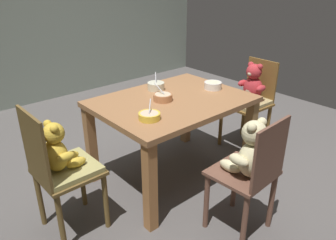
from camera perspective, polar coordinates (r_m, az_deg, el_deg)
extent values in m
cube|color=#55514F|center=(2.93, 0.65, -9.83)|extent=(5.20, 5.20, 0.04)
cube|color=#966640|center=(2.60, 0.73, 3.24)|extent=(1.18, 0.88, 0.04)
cube|color=#A46A3C|center=(2.20, -3.14, -11.68)|extent=(0.07, 0.07, 0.67)
cube|color=#9C723F|center=(2.89, 13.97, -3.01)|extent=(0.07, 0.07, 0.67)
cube|color=#A26D40|center=(2.76, -13.21, -4.21)|extent=(0.07, 0.07, 0.67)
cube|color=#A07146|center=(3.34, 3.16, 1.55)|extent=(0.07, 0.07, 0.67)
cube|color=brown|center=(3.30, 13.47, 2.62)|extent=(0.43, 0.38, 0.02)
cube|color=brown|center=(3.38, 15.94, 6.73)|extent=(0.03, 0.34, 0.40)
cylinder|color=brown|center=(3.35, 9.15, -0.89)|extent=(0.04, 0.04, 0.43)
cylinder|color=brown|center=(3.18, 13.24, -2.72)|extent=(0.04, 0.04, 0.43)
cylinder|color=brown|center=(3.60, 12.99, 0.65)|extent=(0.04, 0.04, 0.43)
cylinder|color=brown|center=(3.44, 16.95, -0.96)|extent=(0.04, 0.04, 0.43)
cube|color=tan|center=(3.29, 13.52, 3.08)|extent=(0.40, 0.35, 0.04)
ellipsoid|color=#B42F35|center=(3.30, 14.53, 5.43)|extent=(0.17, 0.20, 0.22)
ellipsoid|color=beige|center=(3.27, 13.94, 5.07)|extent=(0.06, 0.11, 0.13)
sphere|color=#B42F35|center=(3.25, 14.72, 8.16)|extent=(0.15, 0.15, 0.15)
ellipsoid|color=beige|center=(3.21, 14.13, 7.82)|extent=(0.05, 0.06, 0.04)
sphere|color=#B42F35|center=(3.27, 14.21, 9.33)|extent=(0.06, 0.06, 0.06)
sphere|color=#B42F35|center=(3.21, 15.67, 8.90)|extent=(0.06, 0.06, 0.06)
ellipsoid|color=#B42F35|center=(3.34, 12.85, 6.30)|extent=(0.13, 0.07, 0.06)
ellipsoid|color=#B42F35|center=(3.22, 15.84, 5.29)|extent=(0.13, 0.07, 0.06)
ellipsoid|color=#B42F35|center=(3.27, 12.43, 4.02)|extent=(0.15, 0.07, 0.07)
ellipsoid|color=#B42F35|center=(3.21, 13.88, 3.49)|extent=(0.15, 0.07, 0.07)
cube|color=brown|center=(2.20, 12.78, -8.91)|extent=(0.40, 0.38, 0.02)
cube|color=brown|center=(2.02, 17.35, -5.71)|extent=(0.35, 0.04, 0.40)
cylinder|color=brown|center=(2.51, 11.52, -10.47)|extent=(0.04, 0.04, 0.43)
cylinder|color=brown|center=(2.29, 6.71, -13.83)|extent=(0.04, 0.04, 0.43)
cylinder|color=brown|center=(2.39, 17.57, -13.20)|extent=(0.04, 0.04, 0.43)
cylinder|color=brown|center=(2.16, 13.13, -17.15)|extent=(0.04, 0.04, 0.43)
ellipsoid|color=beige|center=(2.11, 14.53, -6.60)|extent=(0.21, 0.18, 0.24)
ellipsoid|color=#D3B68F|center=(2.14, 13.22, -6.34)|extent=(0.12, 0.07, 0.14)
sphere|color=beige|center=(2.03, 14.81, -2.22)|extent=(0.16, 0.16, 0.16)
ellipsoid|color=#D3B68F|center=(2.06, 13.46, -2.02)|extent=(0.06, 0.06, 0.05)
sphere|color=beige|center=(2.04, 16.03, -0.36)|extent=(0.06, 0.06, 0.06)
sphere|color=beige|center=(1.96, 14.38, -1.29)|extent=(0.06, 0.06, 0.06)
ellipsoid|color=beige|center=(2.19, 15.68, -4.57)|extent=(0.07, 0.14, 0.07)
ellipsoid|color=beige|center=(2.02, 12.21, -6.86)|extent=(0.07, 0.14, 0.07)
ellipsoid|color=beige|center=(2.24, 12.44, -6.76)|extent=(0.08, 0.16, 0.07)
ellipsoid|color=beige|center=(2.16, 10.73, -7.88)|extent=(0.08, 0.16, 0.07)
cube|color=brown|center=(2.25, -16.92, -8.60)|extent=(0.39, 0.39, 0.02)
cube|color=brown|center=(2.08, -22.16, -4.68)|extent=(0.02, 0.35, 0.45)
cylinder|color=brown|center=(2.32, -10.77, -13.69)|extent=(0.04, 0.04, 0.43)
cylinder|color=brown|center=(2.55, -14.69, -10.12)|extent=(0.04, 0.04, 0.43)
cylinder|color=brown|center=(2.22, -18.09, -16.70)|extent=(0.04, 0.04, 0.43)
cylinder|color=brown|center=(2.46, -21.38, -12.60)|extent=(0.04, 0.04, 0.43)
cube|color=tan|center=(2.24, -17.01, -7.98)|extent=(0.35, 0.36, 0.04)
ellipsoid|color=gold|center=(2.16, -18.97, -5.86)|extent=(0.15, 0.18, 0.20)
ellipsoid|color=beige|center=(2.18, -17.78, -5.70)|extent=(0.05, 0.10, 0.12)
sphere|color=gold|center=(2.09, -19.28, -2.19)|extent=(0.13, 0.13, 0.13)
ellipsoid|color=beige|center=(2.11, -18.11, -2.06)|extent=(0.05, 0.05, 0.04)
sphere|color=gold|center=(2.03, -19.20, -1.46)|extent=(0.05, 0.05, 0.05)
sphere|color=gold|center=(2.11, -20.22, -0.63)|extent=(0.05, 0.05, 0.05)
ellipsoid|color=gold|center=(2.07, -17.37, -6.15)|extent=(0.12, 0.06, 0.06)
ellipsoid|color=gold|center=(2.23, -19.60, -4.11)|extent=(0.12, 0.06, 0.06)
ellipsoid|color=gold|center=(2.19, -15.66, -7.10)|extent=(0.13, 0.06, 0.06)
ellipsoid|color=gold|center=(2.26, -16.80, -6.10)|extent=(0.13, 0.06, 0.06)
cylinder|color=beige|center=(2.79, -2.10, 5.90)|extent=(0.14, 0.14, 0.06)
cylinder|color=beige|center=(2.80, -2.10, 5.37)|extent=(0.08, 0.08, 0.01)
cylinder|color=beige|center=(2.78, -2.11, 6.44)|extent=(0.12, 0.12, 0.01)
cylinder|color=#BCBCC1|center=(2.80, -2.15, 7.40)|extent=(0.07, 0.08, 0.07)
ellipsoid|color=#BCBCC1|center=(2.77, -2.10, 6.27)|extent=(0.04, 0.04, 0.01)
cylinder|color=white|center=(2.84, 7.81, 5.98)|extent=(0.15, 0.15, 0.06)
cylinder|color=white|center=(2.85, 7.78, 5.51)|extent=(0.08, 0.08, 0.01)
cylinder|color=beige|center=(2.83, 7.83, 6.44)|extent=(0.12, 0.12, 0.01)
cylinder|color=yellow|center=(2.23, -3.25, 0.68)|extent=(0.15, 0.15, 0.05)
cylinder|color=yellow|center=(2.23, -3.24, 0.25)|extent=(0.08, 0.08, 0.01)
cylinder|color=#D5B194|center=(2.22, -3.26, 1.15)|extent=(0.12, 0.12, 0.01)
cylinder|color=#BCBCC1|center=(2.23, -3.18, 2.42)|extent=(0.08, 0.08, 0.08)
ellipsoid|color=#BCBCC1|center=(2.21, -3.29, 0.94)|extent=(0.04, 0.04, 0.01)
cylinder|color=#B9764C|center=(2.55, -0.90, 3.97)|extent=(0.15, 0.15, 0.05)
cylinder|color=#B9764C|center=(2.56, -0.90, 3.51)|extent=(0.08, 0.08, 0.01)
cylinder|color=#C6AF8E|center=(2.54, -0.90, 4.44)|extent=(0.12, 0.12, 0.01)
cylinder|color=#BCBCC1|center=(2.55, -1.50, 5.46)|extent=(0.03, 0.10, 0.08)
ellipsoid|color=#BCBCC1|center=(2.54, -0.71, 4.32)|extent=(0.03, 0.04, 0.01)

